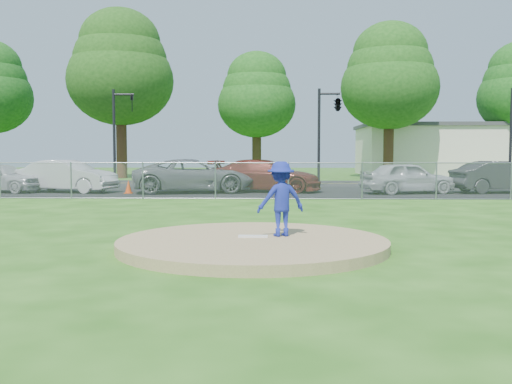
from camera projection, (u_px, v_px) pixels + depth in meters
ground at (263, 204)px, 21.39m from camera, size 120.00×120.00×0.00m
pitchers_mound at (253, 244)px, 11.42m from camera, size 5.40×5.40×0.20m
pitching_rubber at (253, 236)px, 11.61m from camera, size 0.60×0.15×0.04m
chain_link_fence at (264, 181)px, 23.34m from camera, size 40.00×0.06×1.50m
parking_lot at (266, 192)px, 27.87m from camera, size 50.00×8.00×0.01m
street at (268, 183)px, 35.35m from camera, size 60.00×7.00×0.01m
commercial_building at (457, 150)px, 48.63m from camera, size 16.40×9.40×4.30m
tree_left at (120, 67)px, 42.12m from camera, size 7.84×7.84×12.53m
tree_center at (257, 95)px, 44.90m from camera, size 6.16×6.16×9.84m
tree_right at (390, 75)px, 42.50m from camera, size 7.28×7.28×11.63m
traffic_signal_left at (118, 128)px, 33.41m from camera, size 1.28×0.20×5.60m
traffic_signal_center at (336, 106)px, 32.91m from camera, size 1.42×2.48×5.60m
pitcher at (281, 199)px, 11.73m from camera, size 1.13×0.87×1.54m
traffic_cone at (129, 187)px, 26.65m from camera, size 0.33×0.33×0.63m
parked_car_silver at (1, 177)px, 27.35m from camera, size 4.48×2.59×1.43m
parked_car_white at (68, 176)px, 27.35m from camera, size 4.97×2.69×1.55m
parked_car_gray at (194, 176)px, 27.16m from camera, size 6.17×3.72×1.60m
parked_car_darkred at (266, 176)px, 27.72m from camera, size 5.73×3.21×1.57m
parked_car_pearl at (407, 178)px, 26.56m from camera, size 4.65×2.79×1.48m
parked_car_charcoal at (500, 177)px, 27.00m from camera, size 4.79×2.49×1.50m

